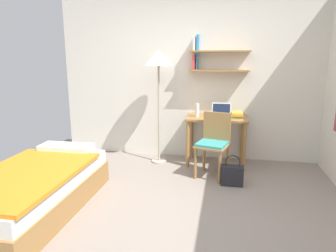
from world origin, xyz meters
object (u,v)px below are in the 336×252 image
Objects in this scene: desk_chair at (214,141)px; standing_lamp at (159,63)px; bed at (34,190)px; laptop at (221,113)px; water_bottle at (197,110)px; book_stack at (237,115)px; desk at (217,126)px; handbag at (232,175)px.

standing_lamp is at bearing 154.31° from desk_chair.
laptop reaches higher than bed.
bed is at bearing -130.32° from water_bottle.
bed is at bearing -138.72° from book_stack.
desk is 0.52m from desk_chair.
desk_chair is 0.51× the size of standing_lamp.
book_stack is at bearing 58.55° from desk_chair.
desk is 0.53× the size of standing_lamp.
water_bottle reaches higher than desk.
laptop is 1.10m from handbag.
standing_lamp is 1.42m from book_stack.
standing_lamp is at bearing -174.09° from desk.
book_stack is (0.24, -0.03, -0.01)m from laptop.
handbag is at bearing -54.96° from water_bottle.
standing_lamp is 4.23× the size of handbag.
water_bottle is (-0.30, -0.04, 0.25)m from desk.
book_stack reaches higher than handbag.
laptop is at bearing 171.88° from book_stack.
bed is 4.66× the size of handbag.
standing_lamp is at bearing 61.21° from bed.
desk_chair is 2.16× the size of handbag.
laptop is 0.38m from water_bottle.
desk is at bearing 106.70° from handbag.
standing_lamp is 1.23m from laptop.
laptop is at bearing 45.01° from bed.
desk_chair is 3.75× the size of book_stack.
book_stack reaches higher than bed.
bed is 2.72m from desk.
standing_lamp reaches higher than bed.
standing_lamp reaches higher than laptop.
water_bottle is at bearing -172.86° from desk.
laptop is (0.06, 0.04, 0.20)m from desk.
desk is 0.40m from water_bottle.
bed is at bearing -118.79° from standing_lamp.
water_bottle reaches higher than handbag.
bed is at bearing -134.99° from laptop.
water_bottle is at bearing 120.60° from desk_chair.
book_stack is at bearing 4.92° from standing_lamp.
desk_chair is at bearing -59.40° from water_bottle.
desk_chair is at bearing 36.82° from bed.
standing_lamp is (-0.89, -0.09, 0.96)m from desk.
laptop is 1.26× the size of book_stack.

